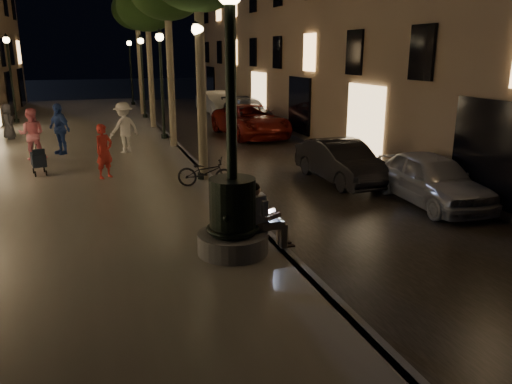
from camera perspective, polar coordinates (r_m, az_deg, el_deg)
name	(u,v)px	position (r m, az deg, el deg)	size (l,w,h in m)	color
ground	(175,146)	(22.49, -9.26, 5.22)	(120.00, 120.00, 0.00)	black
cobble_lane	(240,142)	(23.14, -1.88, 5.73)	(6.00, 45.00, 0.02)	black
promenade	(80,149)	(22.21, -19.52, 4.65)	(8.00, 45.00, 0.20)	slate
curb_strip	(175,144)	(22.47, -9.27, 5.47)	(0.25, 45.00, 0.20)	#59595B
fountain_lamppost	(232,203)	(9.61, -2.71, -1.27)	(1.40, 1.40, 5.21)	#59595B
seated_man_laptop	(262,214)	(9.87, 0.75, -2.53)	(1.01, 0.34, 1.38)	gray
tree_third	(147,8)	(27.13, -12.36, 19.85)	(3.00, 3.00, 7.20)	#6B604C
tree_far	(137,11)	(33.11, -13.49, 19.48)	(3.00, 3.00, 7.50)	#6B604C
lamp_curb_a	(199,79)	(15.21, -6.50, 12.67)	(0.36, 0.36, 4.81)	black
lamp_curb_b	(161,70)	(23.09, -10.79, 13.50)	(0.36, 0.36, 4.81)	black
lamp_curb_c	(142,66)	(31.03, -12.90, 13.88)	(0.36, 0.36, 4.81)	black
lamp_curb_d	(130,63)	(38.99, -14.15, 14.10)	(0.36, 0.36, 4.81)	black
lamp_left_c	(10,67)	(31.12, -26.33, 12.70)	(0.36, 0.36, 4.81)	black
stroller	(38,160)	(17.44, -23.60, 3.39)	(0.52, 0.98, 0.98)	black
car_front	(432,179)	(14.35, 19.43, 1.44)	(1.65, 4.11, 1.40)	#ADAFB6
car_second	(341,161)	(16.09, 9.73, 3.46)	(1.41, 4.04, 1.33)	black
car_third	(251,121)	(24.67, -0.61, 8.15)	(2.56, 5.54, 1.54)	maroon
car_rear	(248,111)	(29.11, -0.95, 9.20)	(2.02, 4.96, 1.44)	#29292E
car_fifth	(217,102)	(34.04, -4.54, 10.17)	(1.61, 4.61, 1.52)	#ADAEA8
pedestrian_red	(104,151)	(16.22, -16.97, 4.48)	(0.62, 0.41, 1.69)	red
pedestrian_pink	(32,134)	(20.00, -24.23, 6.07)	(0.91, 0.71, 1.88)	pink
pedestrian_white	(124,128)	(20.21, -14.85, 7.12)	(1.27, 0.73, 1.96)	silver
pedestrian_blue	(59,129)	(20.72, -21.56, 6.73)	(1.14, 0.47, 1.95)	navy
pedestrian_dark	(8,121)	(25.33, -26.48, 7.24)	(0.78, 0.51, 1.60)	#37363C
bicycle	(206,172)	(14.61, -5.77, 2.26)	(0.58, 1.67, 0.88)	black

